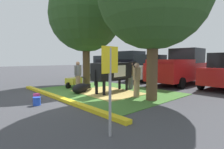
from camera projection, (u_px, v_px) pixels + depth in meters
ground_plane at (75, 95)px, 8.32m from camera, size 80.00×80.00×0.00m
grass_island at (107, 91)px, 9.13m from camera, size 6.64×5.00×0.02m
curb_yellow at (59, 98)px, 7.34m from camera, size 7.84×0.24×0.12m
hay_bedding at (108, 92)px, 8.76m from camera, size 3.28×2.51×0.04m
shade_tree_left at (86, 16)px, 11.15m from camera, size 4.58×4.58×6.73m
cow_holstein at (114, 71)px, 8.78m from camera, size 0.95×3.13×1.53m
calf_lying at (81, 88)px, 8.73m from camera, size 0.83×1.33×0.48m
person_handler at (78, 75)px, 9.55m from camera, size 0.34×0.51×1.55m
person_visitor_near at (137, 79)px, 7.65m from camera, size 0.34×0.51×1.52m
person_visitor_far at (131, 75)px, 9.81m from camera, size 0.50×0.34×1.52m
wheelbarrow at (74, 81)px, 10.40m from camera, size 1.00×1.59×0.63m
parking_sign at (110, 74)px, 3.70m from camera, size 0.06×0.44×1.93m
bucket_pink at (37, 97)px, 7.15m from camera, size 0.28×0.28×0.28m
bucket_blue at (37, 101)px, 6.38m from camera, size 0.29×0.29×0.30m
sedan_silver at (106, 66)px, 18.14m from camera, size 2.02×4.40×2.02m
pickup_truck_black at (125, 65)px, 16.00m from camera, size 2.23×5.40×2.42m
hatchback_white at (150, 68)px, 13.97m from camera, size 2.02×4.40×2.02m
pickup_truck_maroon at (181, 68)px, 11.90m from camera, size 2.23×5.40×2.42m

